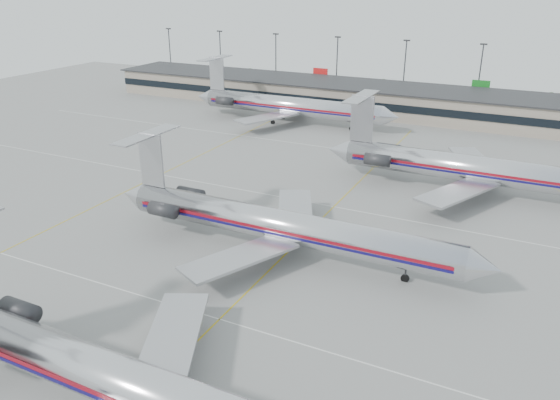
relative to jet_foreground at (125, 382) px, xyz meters
The scene contains 8 objects.
ground 5.08m from the jet_foreground, 103.25° to the left, with size 260.00×260.00×0.00m, color gray.
apron_markings 14.07m from the jet_foreground, 93.57° to the left, with size 160.00×0.15×0.02m, color silver.
terminal 101.58m from the jet_foreground, 90.48° to the left, with size 162.00×17.00×6.25m.
light_mast_row 115.72m from the jet_foreground, 90.42° to the left, with size 163.60×0.40×15.28m.
jet_foreground is the anchor object (origin of this frame).
jet_second_row 28.16m from the jet_foreground, 93.86° to the left, with size 46.73×27.52×12.23m.
jet_third_row 59.65m from the jet_foreground, 74.74° to the left, with size 47.66×29.32×13.03m.
jet_back_row 87.50m from the jet_foreground, 107.97° to the left, with size 47.74×29.37×13.05m.
Camera 1 is at (24.08, -26.15, 29.93)m, focal length 35.00 mm.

